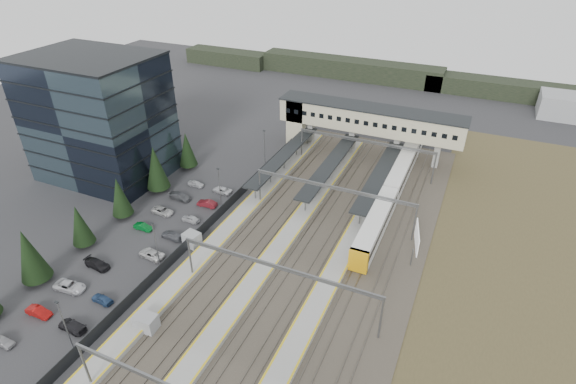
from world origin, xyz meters
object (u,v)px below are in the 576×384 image
at_px(relay_cabin_near, 146,323).
at_px(billboard, 417,238).
at_px(footbridge, 357,119).
at_px(train, 401,171).
at_px(office_building, 99,118).
at_px(relay_cabin_far, 192,239).

bearing_deg(relay_cabin_near, billboard, 45.22).
bearing_deg(footbridge, relay_cabin_near, -98.79).
relative_size(relay_cabin_near, train, 0.05).
xyz_separation_m(office_building, relay_cabin_near, (34.31, -30.73, -11.03)).
bearing_deg(billboard, relay_cabin_near, -134.78).
bearing_deg(office_building, relay_cabin_far, -24.70).
xyz_separation_m(relay_cabin_far, footbridge, (14.10, 43.62, 6.77)).
distance_m(relay_cabin_near, footbridge, 61.82).
distance_m(relay_cabin_far, train, 43.73).
xyz_separation_m(office_building, billboard, (63.04, -1.78, -8.65)).
bearing_deg(relay_cabin_near, footbridge, 81.21).
bearing_deg(office_building, train, 20.77).
relative_size(relay_cabin_near, footbridge, 0.07).
height_order(office_building, footbridge, office_building).
relative_size(train, billboard, 10.23).
distance_m(train, billboard, 24.12).
relative_size(footbridge, billboard, 6.69).
xyz_separation_m(train, billboard, (7.04, -23.02, 1.43)).
relative_size(relay_cabin_far, footbridge, 0.07).
xyz_separation_m(office_building, train, (56.00, 21.24, -10.08)).
distance_m(relay_cabin_near, relay_cabin_far, 17.75).
bearing_deg(relay_cabin_far, billboard, 19.49).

